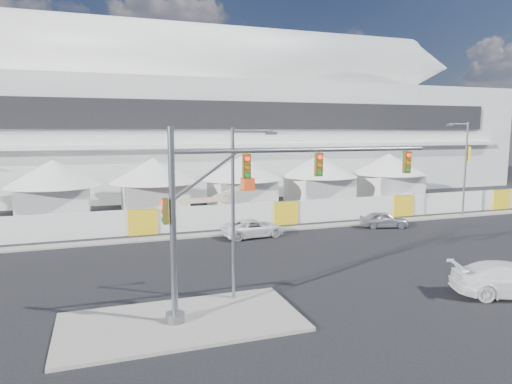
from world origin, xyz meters
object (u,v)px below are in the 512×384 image
object	(u,v)px
streetlight_median	(237,202)
streetlight_curb	(464,162)
lot_car_a	(413,199)
traffic_mast	(233,211)
pickup_curb	(254,228)
lot_car_b	(426,200)
pickup_near	(511,280)
sedan_silver	(384,220)
boom_lift	(198,214)

from	to	relation	value
streetlight_median	streetlight_curb	bearing A→B (deg)	27.68
lot_car_a	traffic_mast	xyz separation A→B (m)	(-26.57, -22.24, 4.02)
lot_car_a	pickup_curb	bearing A→B (deg)	156.31
lot_car_b	streetlight_curb	bearing A→B (deg)	174.30
pickup_near	streetlight_median	world-z (taller)	streetlight_median
traffic_mast	pickup_near	bearing A→B (deg)	-8.00
traffic_mast	streetlight_median	world-z (taller)	traffic_mast
lot_car_b	streetlight_median	distance (m)	33.23
sedan_silver	traffic_mast	world-z (taller)	traffic_mast
sedan_silver	traffic_mast	xyz separation A→B (m)	(-17.02, -13.69, 4.03)
pickup_curb	streetlight_curb	bearing A→B (deg)	-90.69
pickup_near	boom_lift	xyz separation A→B (m)	(-11.08, 21.16, 0.24)
lot_car_b	traffic_mast	world-z (taller)	traffic_mast
lot_car_a	boom_lift	bearing A→B (deg)	141.94
pickup_near	lot_car_a	world-z (taller)	pickup_near
lot_car_b	traffic_mast	bearing A→B (deg)	128.11
lot_car_a	lot_car_b	distance (m)	1.39
lot_car_b	pickup_curb	bearing A→B (deg)	108.65
boom_lift	pickup_curb	bearing A→B (deg)	-61.30
streetlight_median	boom_lift	distance (m)	17.83
sedan_silver	pickup_curb	xyz separation A→B (m)	(-11.34, 0.36, 0.00)
lot_car_b	streetlight_median	world-z (taller)	streetlight_median
traffic_mast	streetlight_median	bearing A→B (deg)	68.11
pickup_near	boom_lift	bearing A→B (deg)	49.32
lot_car_a	lot_car_b	xyz separation A→B (m)	(0.93, -1.03, 0.07)
pickup_near	lot_car_b	world-z (taller)	pickup_near
lot_car_b	streetlight_curb	xyz separation A→B (m)	(-0.61, -5.61, 4.37)
pickup_curb	traffic_mast	size ratio (longest dim) A/B	0.39
traffic_mast	streetlight_curb	xyz separation A→B (m)	(26.90, 15.61, 0.42)
pickup_near	streetlight_curb	distance (m)	22.43
streetlight_median	lot_car_b	bearing A→B (deg)	35.85
lot_car_a	streetlight_median	xyz separation A→B (m)	(-25.81, -20.35, 4.08)
pickup_curb	streetlight_median	xyz separation A→B (m)	(-4.92, -12.15, 4.08)
lot_car_a	traffic_mast	size ratio (longest dim) A/B	0.33
pickup_near	lot_car_b	bearing A→B (deg)	-9.41
lot_car_a	lot_car_b	size ratio (longest dim) A/B	0.93
lot_car_a	traffic_mast	distance (m)	34.89
sedan_silver	lot_car_a	distance (m)	12.82
boom_lift	traffic_mast	bearing A→B (deg)	-100.19
pickup_curb	streetlight_curb	distance (m)	21.73
sedan_silver	pickup_near	distance (m)	15.97
boom_lift	lot_car_b	bearing A→B (deg)	1.63
lot_car_b	streetlight_curb	distance (m)	7.14
lot_car_b	boom_lift	world-z (taller)	boom_lift
sedan_silver	pickup_curb	distance (m)	11.35
sedan_silver	streetlight_curb	bearing A→B (deg)	-61.48
streetlight_median	streetlight_curb	size ratio (longest dim) A/B	0.91
pickup_curb	lot_car_b	size ratio (longest dim) A/B	1.10
pickup_near	boom_lift	distance (m)	23.89
pickup_curb	traffic_mast	world-z (taller)	traffic_mast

